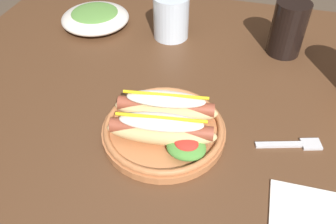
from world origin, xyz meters
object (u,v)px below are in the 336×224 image
at_px(fork, 294,144).
at_px(hot_dog_plate, 165,125).
at_px(napkin, 313,221).
at_px(side_bowl, 95,17).
at_px(soda_cup, 288,29).
at_px(water_cup, 171,17).

bearing_deg(fork, hot_dog_plate, 172.42).
bearing_deg(hot_dog_plate, napkin, -23.23).
height_order(hot_dog_plate, side_bowl, hot_dog_plate).
bearing_deg(soda_cup, napkin, -82.73).
height_order(water_cup, side_bowl, water_cup).
xyz_separation_m(hot_dog_plate, water_cup, (-0.08, 0.35, 0.03)).
relative_size(side_bowl, napkin, 1.40).
bearing_deg(side_bowl, fork, -30.60).
xyz_separation_m(fork, soda_cup, (-0.03, 0.31, 0.06)).
bearing_deg(napkin, fork, 100.84).
relative_size(fork, napkin, 0.93).
bearing_deg(fork, soda_cup, 79.08).
distance_m(hot_dog_plate, side_bowl, 0.46).
height_order(soda_cup, side_bowl, soda_cup).
height_order(side_bowl, napkin, side_bowl).
distance_m(fork, soda_cup, 0.32).
bearing_deg(napkin, side_bowl, 140.28).
bearing_deg(side_bowl, water_cup, -0.11).
relative_size(soda_cup, water_cup, 1.18).
height_order(fork, napkin, same).
relative_size(soda_cup, napkin, 1.00).
bearing_deg(hot_dog_plate, soda_cup, 59.40).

